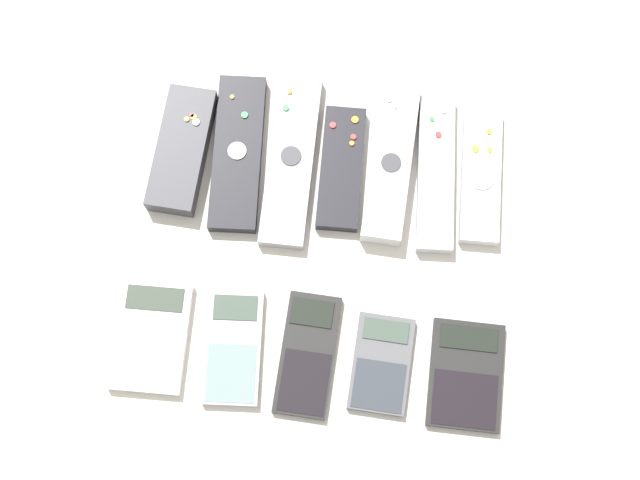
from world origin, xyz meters
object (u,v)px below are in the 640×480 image
object	(u,v)px
calculator_3	(381,364)
remote_4	(390,165)
remote_6	(481,175)
calculator_4	(466,375)
remote_1	(238,153)
calculator_2	(307,354)
remote_2	(291,160)
remote_3	(341,168)
remote_0	(182,150)
remote_5	(436,173)
calculator_1	(233,347)
calculator_0	(151,336)

from	to	relation	value
calculator_3	remote_4	bearing A→B (deg)	95.03
remote_6	calculator_4	world-z (taller)	remote_6
remote_1	remote_4	xyz separation A→B (m)	(0.19, 0.00, 0.00)
remote_1	remote_6	xyz separation A→B (m)	(0.30, 0.00, -0.00)
calculator_2	remote_2	bearing A→B (deg)	103.33
remote_2	remote_3	distance (m)	0.06
remote_0	calculator_4	world-z (taller)	remote_0
remote_2	remote_5	world-z (taller)	same
remote_6	calculator_4	distance (m)	0.24
remote_4	calculator_4	world-z (taller)	remote_4
remote_4	remote_5	xyz separation A→B (m)	(0.06, -0.00, -0.00)
calculator_1	calculator_2	size ratio (longest dim) A/B	0.95
calculator_0	calculator_3	xyz separation A→B (m)	(0.27, -0.00, -0.00)
remote_5	calculator_2	world-z (taller)	remote_5
remote_1	calculator_0	distance (m)	0.24
remote_6	remote_3	bearing A→B (deg)	-178.51
remote_4	remote_6	xyz separation A→B (m)	(0.11, -0.00, -0.01)
remote_2	calculator_1	world-z (taller)	remote_2
calculator_2	calculator_4	distance (m)	0.18
remote_3	calculator_0	bearing A→B (deg)	-132.11
remote_2	calculator_0	xyz separation A→B (m)	(-0.14, -0.23, -0.00)
remote_0	calculator_0	xyz separation A→B (m)	(-0.00, -0.23, -0.01)
remote_4	calculator_0	bearing A→B (deg)	-134.82
remote_5	calculator_1	size ratio (longest dim) A/B	1.46
calculator_1	remote_2	bearing A→B (deg)	76.57
calculator_1	calculator_2	distance (m)	0.08
remote_5	calculator_1	world-z (taller)	remote_5
calculator_0	calculator_1	bearing A→B (deg)	-2.30
remote_4	remote_6	distance (m)	0.11
remote_1	remote_4	world-z (taller)	remote_4
calculator_0	remote_6	bearing A→B (deg)	31.71
remote_5	calculator_2	size ratio (longest dim) A/B	1.39
remote_5	remote_6	distance (m)	0.05
calculator_3	calculator_1	bearing A→B (deg)	-177.85
remote_4	calculator_1	size ratio (longest dim) A/B	1.43
remote_1	calculator_1	distance (m)	0.24
remote_1	remote_4	bearing A→B (deg)	-2.37
remote_0	calculator_0	world-z (taller)	remote_0
remote_0	remote_3	size ratio (longest dim) A/B	1.03
remote_3	calculator_0	distance (m)	0.30
remote_3	calculator_3	bearing A→B (deg)	-74.34
remote_0	remote_5	world-z (taller)	remote_0
remote_5	calculator_0	bearing A→B (deg)	-146.21
remote_3	calculator_2	distance (m)	0.23
remote_5	calculator_0	xyz separation A→B (m)	(-0.31, -0.23, -0.00)
remote_1	remote_5	bearing A→B (deg)	-3.17
remote_6	calculator_3	xyz separation A→B (m)	(-0.10, -0.24, -0.00)
calculator_1	calculator_0	bearing A→B (deg)	175.06
remote_6	remote_2	bearing A→B (deg)	179.70
remote_0	remote_5	bearing A→B (deg)	4.14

